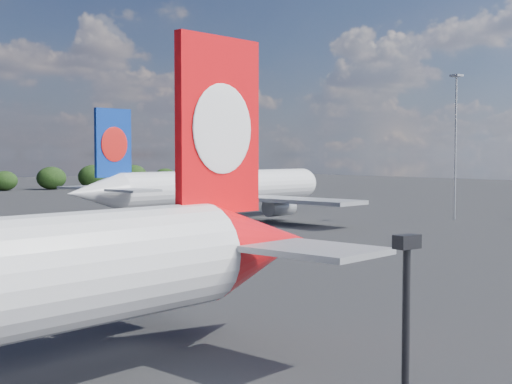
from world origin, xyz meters
TOP-DOWN VIEW (x-y plane):
  - china_southern_airliner at (50.57, 68.41)m, footprint 52.00×49.64m
  - floodlight_mast_near at (82.21, 45.61)m, footprint 1.60×1.60m

SIDE VIEW (x-z plane):
  - china_southern_airliner at x=50.57m, z-range -3.32..13.67m
  - floodlight_mast_near at x=82.21m, z-range 3.33..26.75m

